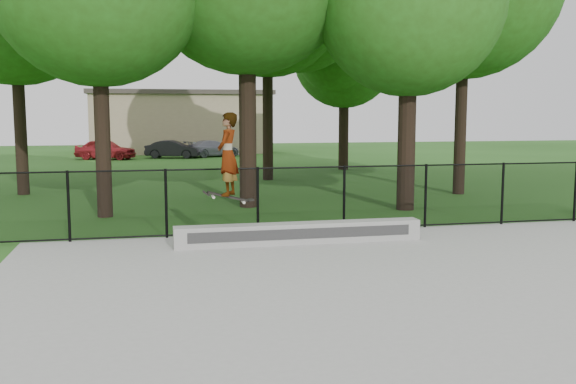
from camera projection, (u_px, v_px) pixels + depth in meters
name	position (u px, v px, depth m)	size (l,w,h in m)	color
ground	(469.00, 309.00, 9.01)	(100.00, 100.00, 0.00)	#215116
concrete_slab	(469.00, 307.00, 9.01)	(14.00, 12.00, 0.06)	#979792
grind_ledge	(300.00, 233.00, 13.25)	(5.16, 0.40, 0.43)	#9F9F9A
car_a	(105.00, 149.00, 38.15)	(1.42, 3.51, 1.20)	maroon
car_b	(173.00, 149.00, 39.26)	(1.15, 2.99, 1.09)	black
car_c	(213.00, 148.00, 40.57)	(1.45, 3.28, 1.04)	gray
skater_airborne	(228.00, 156.00, 12.68)	(0.82, 0.71, 1.83)	black
chainlink_fence	(344.00, 198.00, 14.63)	(16.06, 0.06, 1.50)	black
distant_building	(181.00, 121.00, 45.15)	(12.40, 6.40, 4.30)	tan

